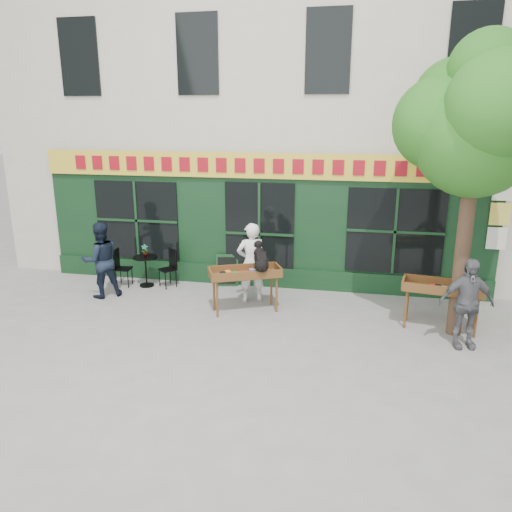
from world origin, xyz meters
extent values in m
plane|color=slate|center=(0.00, 0.00, 0.00)|extent=(80.00, 80.00, 0.00)
cube|color=beige|center=(0.00, 6.00, 5.00)|extent=(14.00, 7.00, 10.00)
cube|color=black|center=(0.00, 2.42, 1.60)|extent=(11.00, 0.16, 3.20)
cube|color=gold|center=(0.00, 2.30, 3.00)|extent=(11.00, 0.06, 0.60)
cube|color=maroon|center=(0.00, 2.26, 3.00)|extent=(9.60, 0.03, 0.34)
cube|color=black|center=(0.00, 2.32, 0.25)|extent=(11.00, 0.10, 0.50)
cube|color=black|center=(0.00, 2.32, 1.35)|extent=(1.70, 0.05, 2.50)
cube|color=black|center=(-3.20, 2.32, 1.55)|extent=(2.20, 0.05, 2.00)
cube|color=black|center=(3.20, 2.32, 1.55)|extent=(2.20, 0.05, 2.00)
cube|color=silver|center=(5.40, 2.30, 1.50)|extent=(0.42, 0.02, 0.50)
cube|color=#E5D14C|center=(5.40, 2.30, 2.05)|extent=(0.42, 0.02, 0.50)
cube|color=silver|center=(5.40, 2.30, 2.60)|extent=(0.42, 0.02, 0.50)
cylinder|color=#382619|center=(4.30, 0.30, 1.80)|extent=(0.28, 0.28, 3.60)
sphere|color=#256316|center=(4.30, 0.30, 3.80)|extent=(2.20, 2.20, 2.20)
sphere|color=#256316|center=(3.70, 0.50, 4.00)|extent=(1.70, 1.70, 1.70)
sphere|color=#256316|center=(4.50, -0.30, 4.30)|extent=(1.80, 1.80, 1.80)
sphere|color=#256316|center=(4.00, 0.90, 4.40)|extent=(1.60, 1.60, 1.60)
sphere|color=#256316|center=(4.40, 0.40, 4.90)|extent=(1.40, 1.40, 1.40)
cylinder|color=brown|center=(-0.48, 0.15, 0.40)|extent=(0.05, 0.05, 0.80)
cylinder|color=brown|center=(0.70, 0.69, 0.40)|extent=(0.05, 0.05, 0.80)
cylinder|color=brown|center=(-0.66, 0.55, 0.40)|extent=(0.05, 0.05, 0.80)
cylinder|color=brown|center=(0.52, 1.09, 0.40)|extent=(0.05, 0.05, 0.80)
cube|color=brown|center=(0.02, 0.62, 0.82)|extent=(1.61, 1.15, 0.05)
cube|color=brown|center=(0.14, 0.36, 0.90)|extent=(1.38, 0.66, 0.18)
cube|color=brown|center=(-0.10, 0.88, 0.90)|extent=(1.38, 0.66, 0.18)
cube|color=brown|center=(0.02, 0.62, 0.88)|extent=(1.35, 0.91, 0.06)
imported|color=white|center=(0.02, 1.27, 0.92)|extent=(0.79, 0.68, 1.84)
cylinder|color=brown|center=(3.37, 0.37, 0.40)|extent=(0.05, 0.05, 0.80)
cylinder|color=brown|center=(4.66, 0.15, 0.40)|extent=(0.05, 0.05, 0.80)
cylinder|color=brown|center=(3.45, 0.80, 0.40)|extent=(0.05, 0.05, 0.80)
cylinder|color=brown|center=(4.73, 0.59, 0.40)|extent=(0.05, 0.05, 0.80)
cube|color=brown|center=(4.05, 0.48, 0.82)|extent=(1.57, 0.82, 0.05)
cube|color=brown|center=(4.00, 0.19, 0.90)|extent=(1.49, 0.28, 0.18)
cube|color=brown|center=(4.10, 0.76, 0.90)|extent=(1.49, 0.28, 0.18)
cube|color=brown|center=(4.05, 0.48, 0.88)|extent=(1.35, 0.61, 0.06)
imported|color=#535357|center=(4.35, -0.27, 0.85)|extent=(1.06, 0.59, 1.70)
cylinder|color=black|center=(-2.78, 1.74, 0.02)|extent=(0.36, 0.36, 0.03)
cylinder|color=black|center=(-2.78, 1.74, 0.38)|extent=(0.04, 0.04, 0.72)
cylinder|color=black|center=(-2.78, 1.74, 0.75)|extent=(0.60, 0.60, 0.03)
cube|color=black|center=(-3.33, 1.64, 0.45)|extent=(0.39, 0.39, 0.03)
cube|color=black|center=(-3.50, 1.62, 0.70)|extent=(0.06, 0.36, 0.50)
cylinder|color=black|center=(-3.16, 1.50, 0.22)|extent=(0.02, 0.02, 0.44)
cylinder|color=black|center=(-3.19, 1.80, 0.22)|extent=(0.02, 0.02, 0.44)
cylinder|color=black|center=(-3.46, 1.48, 0.22)|extent=(0.02, 0.02, 0.44)
cylinder|color=black|center=(-3.49, 1.77, 0.22)|extent=(0.02, 0.02, 0.44)
cube|color=black|center=(-2.23, 1.79, 0.45)|extent=(0.51, 0.51, 0.03)
cube|color=black|center=(-2.12, 1.92, 0.70)|extent=(0.30, 0.25, 0.50)
cylinder|color=black|center=(-2.44, 1.77, 0.22)|extent=(0.02, 0.02, 0.44)
cylinder|color=black|center=(-2.21, 1.58, 0.22)|extent=(0.02, 0.02, 0.44)
cylinder|color=black|center=(-2.25, 2.00, 0.22)|extent=(0.02, 0.02, 0.44)
cylinder|color=black|center=(-2.01, 1.81, 0.22)|extent=(0.02, 0.02, 0.44)
imported|color=gray|center=(-2.78, 1.74, 0.92)|extent=(0.19, 0.16, 0.31)
imported|color=black|center=(-3.48, 0.84, 0.89)|extent=(1.10, 1.08, 1.79)
cube|color=black|center=(-0.80, 2.20, 0.40)|extent=(0.59, 0.29, 0.79)
cube|color=black|center=(-0.80, 2.18, 0.40)|extent=(0.48, 0.25, 0.65)
camera|label=1|loc=(2.29, -9.35, 4.15)|focal=35.00mm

